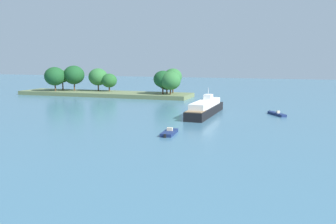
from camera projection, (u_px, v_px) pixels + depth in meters
The scene contains 4 objects.
treeline_island at pixel (110, 83), 118.68m from camera, with size 57.29×12.24×9.58m.
white_riverboat at pixel (205, 108), 78.62m from camera, with size 4.08×20.07×5.57m.
fishing_skiff at pixel (169, 133), 58.66m from camera, with size 2.15×5.45×1.01m.
small_motorboat at pixel (277, 114), 78.41m from camera, with size 4.12×5.72×1.01m.
Camera 1 is at (34.03, -28.39, 11.91)m, focal length 39.60 mm.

